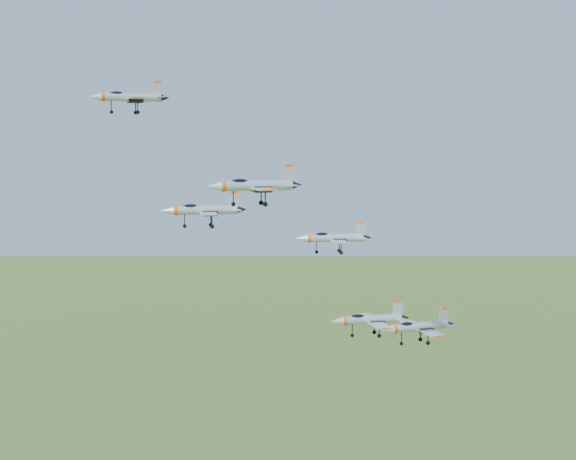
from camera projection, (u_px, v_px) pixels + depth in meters
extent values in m
cylinder|color=#B7BBC5|center=(131.00, 97.00, 123.62)|extent=(9.16, 1.71, 1.32)
cone|color=#B7BBC5|center=(95.00, 97.00, 121.87)|extent=(1.88, 1.39, 1.32)
cone|color=black|center=(165.00, 98.00, 125.30)|extent=(1.46, 1.18, 1.12)
ellipsoid|color=black|center=(116.00, 94.00, 122.85)|extent=(2.27, 1.04, 0.84)
cube|color=#B7BBC5|center=(135.00, 98.00, 121.05)|extent=(2.52, 4.55, 0.14)
cube|color=#B7BBC5|center=(130.00, 100.00, 126.38)|extent=(2.52, 4.55, 0.14)
cube|color=#B7BBC5|center=(158.00, 89.00, 124.79)|extent=(1.52, 0.19, 2.13)
cube|color=#ED5810|center=(158.00, 82.00, 124.65)|extent=(1.12, 0.19, 0.35)
cylinder|color=#B7BBC5|center=(206.00, 210.00, 113.58)|extent=(9.07, 2.29, 1.30)
cone|color=#B7BBC5|center=(167.00, 211.00, 112.66)|extent=(1.93, 1.49, 1.30)
cone|color=black|center=(242.00, 209.00, 114.47)|extent=(1.51, 1.25, 1.10)
ellipsoid|color=black|center=(190.00, 207.00, 113.15)|extent=(2.29, 1.17, 0.82)
cube|color=#B7BBC5|center=(209.00, 214.00, 110.91)|extent=(2.77, 4.62, 0.14)
cube|color=#B7BBC5|center=(206.00, 210.00, 116.38)|extent=(2.77, 4.62, 0.14)
cube|color=#B7BBC5|center=(234.00, 200.00, 114.12)|extent=(1.50, 0.29, 2.10)
cube|color=#ED5810|center=(234.00, 192.00, 113.99)|extent=(1.11, 0.26, 0.35)
cylinder|color=#B7BBC5|center=(257.00, 186.00, 100.74)|extent=(9.13, 1.46, 1.32)
cone|color=#B7BBC5|center=(214.00, 186.00, 99.30)|extent=(1.84, 1.34, 1.32)
cone|color=black|center=(297.00, 185.00, 102.12)|extent=(1.43, 1.14, 1.12)
ellipsoid|color=black|center=(240.00, 182.00, 100.09)|extent=(2.24, 0.98, 0.83)
cube|color=#B7BBC5|center=(264.00, 189.00, 98.11)|extent=(2.40, 4.49, 0.14)
cube|color=#B7BBC5|center=(253.00, 186.00, 103.53)|extent=(2.40, 4.49, 0.14)
cube|color=#B7BBC5|center=(289.00, 174.00, 101.67)|extent=(1.52, 0.15, 2.12)
cube|color=#ED5810|center=(289.00, 166.00, 101.54)|extent=(1.12, 0.16, 0.35)
cylinder|color=#B7BBC5|center=(335.00, 238.00, 124.76)|extent=(8.86, 2.98, 1.27)
cone|color=#B7BBC5|center=(302.00, 238.00, 124.31)|extent=(1.97, 1.59, 1.27)
cone|color=black|center=(367.00, 238.00, 125.19)|extent=(1.55, 1.33, 1.08)
ellipsoid|color=black|center=(322.00, 235.00, 124.52)|extent=(2.29, 1.32, 0.81)
cube|color=#B7BBC5|center=(339.00, 242.00, 122.10)|extent=(3.05, 4.65, 0.14)
cube|color=#B7BBC5|center=(334.00, 237.00, 127.51)|extent=(3.05, 4.65, 0.14)
cube|color=#B7BBC5|center=(361.00, 229.00, 124.95)|extent=(1.46, 0.40, 2.05)
cube|color=#ED5810|center=(361.00, 222.00, 124.82)|extent=(1.08, 0.35, 0.34)
cylinder|color=#B7BBC5|center=(372.00, 319.00, 109.90)|extent=(8.42, 1.69, 1.21)
cone|color=#B7BBC5|center=(337.00, 321.00, 108.78)|extent=(1.74, 1.30, 1.21)
cone|color=black|center=(405.00, 318.00, 110.98)|extent=(1.36, 1.10, 1.03)
ellipsoid|color=black|center=(358.00, 317.00, 109.39)|extent=(2.09, 0.99, 0.77)
cube|color=#B7BBC5|center=(379.00, 325.00, 107.45)|extent=(2.37, 4.21, 0.13)
cube|color=#B7BBC5|center=(367.00, 317.00, 112.49)|extent=(2.37, 4.21, 0.13)
cube|color=#B7BBC5|center=(398.00, 309.00, 110.60)|extent=(1.40, 0.19, 1.95)
cube|color=#ED5810|center=(398.00, 302.00, 110.48)|extent=(1.03, 0.19, 0.33)
cylinder|color=#B7BBC5|center=(420.00, 327.00, 127.32)|extent=(9.80, 2.13, 1.40)
cone|color=#B7BBC5|center=(387.00, 330.00, 125.28)|extent=(2.04, 1.55, 1.40)
cone|color=black|center=(450.00, 324.00, 129.29)|extent=(1.60, 1.30, 1.19)
ellipsoid|color=black|center=(407.00, 325.00, 126.43)|extent=(2.45, 1.19, 0.89)
cube|color=#B7BBC5|center=(431.00, 333.00, 124.62)|extent=(2.83, 4.93, 0.15)
cube|color=#B7BBC5|center=(411.00, 324.00, 130.24)|extent=(2.83, 4.93, 0.15)
cube|color=#B7BBC5|center=(444.00, 316.00, 128.70)|extent=(1.63, 0.25, 2.27)
cube|color=#ED5810|center=(444.00, 308.00, 128.56)|extent=(1.20, 0.24, 0.38)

